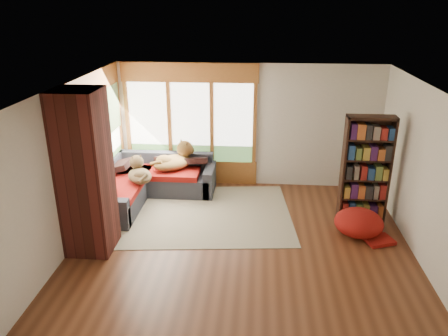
% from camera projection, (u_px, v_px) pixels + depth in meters
% --- Properties ---
extents(floor, '(5.50, 5.50, 0.00)m').
position_uv_depth(floor, '(242.00, 242.00, 7.28)').
color(floor, '#4D2715').
rests_on(floor, ground).
extents(ceiling, '(5.50, 5.50, 0.00)m').
position_uv_depth(ceiling, '(244.00, 87.00, 6.33)').
color(ceiling, white).
extents(wall_back, '(5.50, 0.04, 2.60)m').
position_uv_depth(wall_back, '(248.00, 126.00, 9.13)').
color(wall_back, silver).
rests_on(wall_back, ground).
extents(wall_front, '(5.50, 0.04, 2.60)m').
position_uv_depth(wall_front, '(233.00, 259.00, 4.49)').
color(wall_front, silver).
rests_on(wall_front, ground).
extents(wall_left, '(0.04, 5.00, 2.60)m').
position_uv_depth(wall_left, '(72.00, 165.00, 7.01)').
color(wall_left, silver).
rests_on(wall_left, ground).
extents(wall_right, '(0.04, 5.00, 2.60)m').
position_uv_depth(wall_right, '(424.00, 175.00, 6.60)').
color(wall_right, silver).
rests_on(wall_right, ground).
extents(windows_back, '(2.82, 0.10, 1.90)m').
position_uv_depth(windows_back, '(191.00, 123.00, 9.17)').
color(windows_back, '#975A26').
rests_on(windows_back, wall_back).
extents(windows_left, '(0.10, 2.62, 1.90)m').
position_uv_depth(windows_left, '(99.00, 139.00, 8.10)').
color(windows_left, '#975A26').
rests_on(windows_left, wall_left).
extents(roller_blind, '(0.03, 0.72, 0.90)m').
position_uv_depth(roller_blind, '(113.00, 108.00, 8.73)').
color(roller_blind, '#627D4E').
rests_on(roller_blind, wall_left).
extents(brick_chimney, '(0.70, 0.70, 2.60)m').
position_uv_depth(brick_chimney, '(85.00, 174.00, 6.66)').
color(brick_chimney, '#471914').
rests_on(brick_chimney, ground).
extents(sectional_sofa, '(2.20, 2.20, 0.80)m').
position_uv_depth(sectional_sofa, '(150.00, 182.00, 8.89)').
color(sectional_sofa, '#272931').
rests_on(sectional_sofa, ground).
extents(area_rug, '(3.48, 2.80, 0.01)m').
position_uv_depth(area_rug, '(203.00, 214.00, 8.22)').
color(area_rug, beige).
rests_on(area_rug, ground).
extents(bookshelf, '(0.83, 0.28, 1.94)m').
position_uv_depth(bookshelf, '(366.00, 169.00, 7.71)').
color(bookshelf, black).
rests_on(bookshelf, ground).
extents(pouf, '(0.88, 0.88, 0.45)m').
position_uv_depth(pouf, '(359.00, 222.00, 7.45)').
color(pouf, maroon).
rests_on(pouf, area_rug).
extents(dog_tan, '(0.98, 0.94, 0.48)m').
position_uv_depth(dog_tan, '(175.00, 156.00, 8.94)').
color(dog_tan, brown).
rests_on(dog_tan, sectional_sofa).
extents(dog_brindle, '(0.69, 0.80, 0.39)m').
position_uv_depth(dog_brindle, '(139.00, 169.00, 8.37)').
color(dog_brindle, '#382A1C').
rests_on(dog_brindle, sectional_sofa).
extents(throw_pillows, '(1.98, 1.68, 0.45)m').
position_uv_depth(throw_pillows, '(153.00, 159.00, 8.76)').
color(throw_pillows, black).
rests_on(throw_pillows, sectional_sofa).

